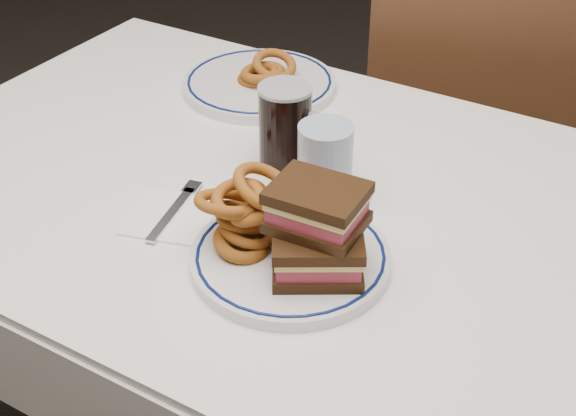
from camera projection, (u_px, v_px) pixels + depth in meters
The scene contains 11 objects.
dining_table at pixel (268, 237), 1.33m from camera, with size 1.27×0.87×0.75m.
chair_far at pixel (468, 113), 1.90m from camera, with size 0.57×0.57×0.99m.
main_plate at pixel (291, 257), 1.10m from camera, with size 0.28×0.28×0.02m.
reuben_sandwich at pixel (317, 231), 1.03m from camera, with size 0.15×0.14×0.12m.
onion_rings_main at pixel (245, 210), 1.09m from camera, with size 0.14×0.13×0.13m.
ketchup_ramekin at pixel (288, 209), 1.15m from camera, with size 0.06×0.06×0.03m.
beer_mug at pixel (287, 127), 1.27m from camera, with size 0.13×0.09×0.14m.
water_glass at pixel (325, 165), 1.19m from camera, with size 0.08×0.08×0.13m, color #9AB0C7.
far_plate at pixel (260, 84), 1.53m from camera, with size 0.29×0.29×0.02m.
onion_rings_far at pixel (265, 71), 1.51m from camera, with size 0.11×0.11×0.07m.
napkin_fork at pixel (172, 215), 1.19m from camera, with size 0.15×0.17×0.01m.
Camera 1 is at (0.57, -0.89, 1.45)m, focal length 50.00 mm.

